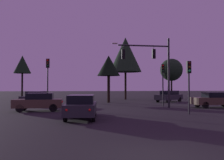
{
  "coord_description": "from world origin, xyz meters",
  "views": [
    {
      "loc": [
        -2.14,
        -6.78,
        2.04
      ],
      "look_at": [
        0.54,
        15.81,
        2.68
      ],
      "focal_mm": 38.93,
      "sensor_mm": 36.0,
      "label": 1
    }
  ],
  "objects": [
    {
      "name": "tree_behind_sign",
      "position": [
        4.61,
        31.72,
        7.22
      ],
      "size": [
        5.16,
        5.16,
        10.03
      ],
      "color": "black",
      "rests_on": "ground"
    },
    {
      "name": "traffic_signal_mast_arm",
      "position": [
        4.44,
        15.58,
        4.45
      ],
      "size": [
        5.62,
        0.53,
        6.7
      ],
      "color": "#232326",
      "rests_on": "ground"
    },
    {
      "name": "ground_plane",
      "position": [
        0.0,
        24.5,
        0.0
      ],
      "size": [
        168.0,
        168.0,
        0.0
      ],
      "primitive_type": "plane",
      "color": "black",
      "rests_on": "ground"
    },
    {
      "name": "tree_center_horizon",
      "position": [
        1.12,
        24.39,
        4.72
      ],
      "size": [
        2.94,
        2.94,
        6.11
      ],
      "color": "black",
      "rests_on": "ground"
    },
    {
      "name": "car_far_lane",
      "position": [
        -7.49,
        21.78,
        0.79
      ],
      "size": [
        3.03,
        4.36,
        1.52
      ],
      "color": "#232328",
      "rests_on": "ground"
    },
    {
      "name": "car_crossing_left",
      "position": [
        -5.86,
        14.15,
        0.79
      ],
      "size": [
        4.06,
        1.98,
        1.52
      ],
      "color": "#473828",
      "rests_on": "ground"
    },
    {
      "name": "traffic_light_corner_left",
      "position": [
        -5.66,
        17.85,
        3.4
      ],
      "size": [
        0.33,
        0.37,
        4.83
      ],
      "color": "#232326",
      "rests_on": "ground"
    },
    {
      "name": "tree_right_cluster",
      "position": [
        -12.43,
        35.8,
        5.8
      ],
      "size": [
        2.89,
        2.89,
        7.36
      ],
      "color": "black",
      "rests_on": "ground"
    },
    {
      "name": "traffic_light_corner_right",
      "position": [
        6.13,
        17.73,
        3.13
      ],
      "size": [
        0.33,
        0.37,
        4.42
      ],
      "color": "#232326",
      "rests_on": "ground"
    },
    {
      "name": "car_nearside_lane",
      "position": [
        -2.25,
        8.93,
        0.8
      ],
      "size": [
        2.16,
        4.61,
        1.52
      ],
      "color": "#232328",
      "rests_on": "ground"
    },
    {
      "name": "car_parked_lot",
      "position": [
        9.3,
        24.67,
        0.8
      ],
      "size": [
        4.5,
        4.09,
        1.52
      ],
      "color": "#232328",
      "rests_on": "ground"
    },
    {
      "name": "car_crossing_right",
      "position": [
        10.73,
        15.7,
        0.79
      ],
      "size": [
        4.46,
        1.82,
        1.52
      ],
      "color": "#473828",
      "rests_on": "ground"
    },
    {
      "name": "traffic_light_median",
      "position": [
        5.66,
        10.41,
        2.81
      ],
      "size": [
        0.3,
        0.35,
        3.95
      ],
      "color": "#232326",
      "rests_on": "ground"
    },
    {
      "name": "tree_left_far",
      "position": [
        13.08,
        33.8,
        4.97
      ],
      "size": [
        3.88,
        3.88,
        6.93
      ],
      "color": "black",
      "rests_on": "ground"
    }
  ]
}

